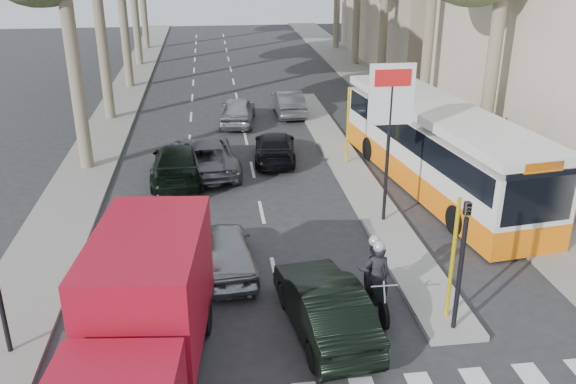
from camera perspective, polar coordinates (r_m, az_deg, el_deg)
name	(u,v)px	position (r m, az deg, el deg)	size (l,w,h in m)	color
ground	(316,309)	(16.75, 2.66, -10.85)	(120.00, 120.00, 0.00)	#28282B
sidewalk_right	(380,90)	(41.36, 8.57, 9.46)	(3.20, 70.00, 0.12)	gray
median_left	(129,87)	(43.10, -14.68, 9.51)	(2.40, 64.00, 0.12)	gray
traffic_island	(346,164)	(27.02, 5.47, 2.65)	(1.50, 26.00, 0.16)	gray
billboard	(390,121)	(20.39, 9.50, 6.54)	(1.50, 12.10, 5.60)	yellow
traffic_light_island	(463,245)	(15.13, 16.08, -4.79)	(0.16, 0.41, 3.60)	black
silver_hatchback	(226,251)	(18.22, -5.80, -5.53)	(1.59, 3.95, 1.35)	#9A9DA2
dark_hatchback	(324,305)	(15.52, 3.43, -10.53)	(1.59, 4.57, 1.50)	black
queue_car_a	(205,155)	(26.19, -7.75, 3.42)	(2.44, 5.30, 1.47)	#4C4D53
queue_car_b	(275,147)	(27.40, -1.24, 4.27)	(1.78, 4.39, 1.27)	black
queue_car_c	(238,111)	(33.10, -4.74, 7.59)	(1.75, 4.34, 1.48)	#9CA0A4
queue_car_d	(288,103)	(34.83, 0.02, 8.34)	(1.46, 4.19, 1.38)	#52535A
queue_car_e	(178,163)	(25.42, -10.23, 2.69)	(2.09, 5.15, 1.49)	black
red_truck	(146,311)	(13.85, -13.16, -10.78)	(2.95, 6.36, 3.28)	black
city_bus	(438,145)	(24.66, 13.82, 4.26)	(4.35, 12.92, 3.34)	orange
motorcycle	(375,274)	(16.59, 8.13, -7.64)	(0.87, 2.41, 2.05)	black
pedestrian_near	(463,153)	(26.14, 16.05, 3.54)	(1.15, 0.56, 1.96)	#413854
pedestrian_far	(499,141)	(28.20, 19.12, 4.49)	(1.24, 0.55, 1.92)	brown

